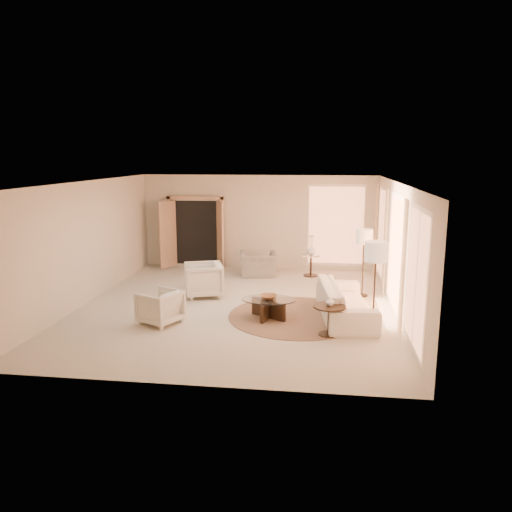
# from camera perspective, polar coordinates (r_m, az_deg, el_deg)

# --- Properties ---
(room) EXTENTS (7.04, 8.04, 2.83)m
(room) POSITION_cam_1_polar(r_m,az_deg,el_deg) (11.07, -2.32, 1.16)
(room) COLOR beige
(room) RESTS_ON ground
(windows_right) EXTENTS (0.10, 6.40, 2.40)m
(windows_right) POSITION_cam_1_polar(r_m,az_deg,el_deg) (11.14, 15.55, 0.55)
(windows_right) COLOR #F99663
(windows_right) RESTS_ON room
(window_back_corner) EXTENTS (1.70, 0.10, 2.40)m
(window_back_corner) POSITION_cam_1_polar(r_m,az_deg,el_deg) (14.83, 9.12, 3.47)
(window_back_corner) COLOR #F99663
(window_back_corner) RESTS_ON room
(curtains_right) EXTENTS (0.06, 5.20, 2.60)m
(curtains_right) POSITION_cam_1_polar(r_m,az_deg,el_deg) (12.01, 14.72, 1.13)
(curtains_right) COLOR beige
(curtains_right) RESTS_ON room
(french_doors) EXTENTS (1.95, 0.66, 2.16)m
(french_doors) POSITION_cam_1_polar(r_m,az_deg,el_deg) (15.21, -6.93, 2.65)
(french_doors) COLOR tan
(french_doors) RESTS_ON room
(area_rug) EXTENTS (3.65, 3.65, 0.01)m
(area_rug) POSITION_cam_1_polar(r_m,az_deg,el_deg) (10.75, 4.65, -6.86)
(area_rug) COLOR #492E20
(area_rug) RESTS_ON room
(sofa) EXTENTS (1.25, 2.59, 0.73)m
(sofa) POSITION_cam_1_polar(r_m,az_deg,el_deg) (10.69, 10.17, -5.10)
(sofa) COLOR silver
(sofa) RESTS_ON room
(armchair_left) EXTENTS (1.05, 1.09, 0.90)m
(armchair_left) POSITION_cam_1_polar(r_m,az_deg,el_deg) (12.15, -6.04, -2.54)
(armchair_left) COLOR silver
(armchair_left) RESTS_ON room
(armchair_right) EXTENTS (0.95, 0.97, 0.76)m
(armchair_right) POSITION_cam_1_polar(r_m,az_deg,el_deg) (10.37, -10.92, -5.56)
(armchair_right) COLOR silver
(armchair_right) RESTS_ON room
(accent_chair) EXTENTS (1.12, 0.82, 0.89)m
(accent_chair) POSITION_cam_1_polar(r_m,az_deg,el_deg) (14.13, 0.28, -0.51)
(accent_chair) COLOR gray
(accent_chair) RESTS_ON room
(coffee_table) EXTENTS (1.49, 1.49, 0.42)m
(coffee_table) POSITION_cam_1_polar(r_m,az_deg,el_deg) (10.53, 1.43, -5.74)
(coffee_table) COLOR black
(coffee_table) RESTS_ON room
(end_table) EXTENTS (0.62, 0.62, 0.59)m
(end_table) POSITION_cam_1_polar(r_m,az_deg,el_deg) (9.62, 8.36, -6.70)
(end_table) COLOR black
(end_table) RESTS_ON room
(side_table) EXTENTS (0.53, 0.53, 0.61)m
(side_table) POSITION_cam_1_polar(r_m,az_deg,el_deg) (14.21, 6.29, -0.82)
(side_table) COLOR #31241C
(side_table) RESTS_ON room
(floor_lamp_near) EXTENTS (0.40, 0.40, 1.64)m
(floor_lamp_near) POSITION_cam_1_polar(r_m,az_deg,el_deg) (12.18, 12.28, 1.85)
(floor_lamp_near) COLOR #31241C
(floor_lamp_near) RESTS_ON room
(floor_lamp_far) EXTENTS (0.44, 0.44, 1.80)m
(floor_lamp_far) POSITION_cam_1_polar(r_m,az_deg,el_deg) (9.58, 13.55, 0.02)
(floor_lamp_far) COLOR #31241C
(floor_lamp_far) RESTS_ON room
(bowl) EXTENTS (0.41, 0.41, 0.09)m
(bowl) POSITION_cam_1_polar(r_m,az_deg,el_deg) (10.47, 1.44, -4.70)
(bowl) COLOR brown
(bowl) RESTS_ON coffee_table
(end_vase) EXTENTS (0.20, 0.20, 0.17)m
(end_vase) POSITION_cam_1_polar(r_m,az_deg,el_deg) (9.54, 8.41, -5.19)
(end_vase) COLOR white
(end_vase) RESTS_ON end_table
(side_vase) EXTENTS (0.27, 0.27, 0.27)m
(side_vase) POSITION_cam_1_polar(r_m,az_deg,el_deg) (14.13, 6.33, 0.66)
(side_vase) COLOR white
(side_vase) RESTS_ON side_table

